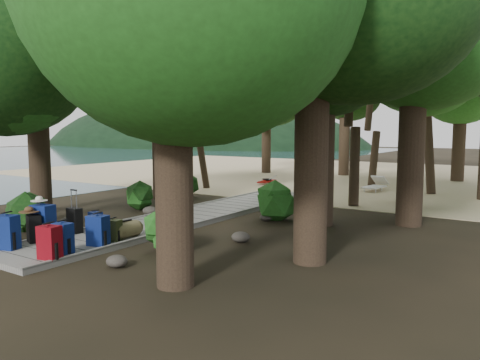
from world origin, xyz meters
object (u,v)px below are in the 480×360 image
Objects in this scene: backpack_right_b at (63,236)px; sun_lounger at (374,184)px; backpack_left_a at (8,230)px; backpack_left_d at (96,220)px; suitcase_on_boardwalk at (75,220)px; backpack_left_b at (34,227)px; lone_suitcase_on_sand at (309,184)px; kayak at (267,180)px; backpack_left_c at (43,220)px; backpack_right_d at (113,229)px; backpack_right_c at (98,229)px; duffel_right_khaki at (127,229)px; backpack_right_a at (49,241)px.

sun_lounger is (1.95, 13.64, -0.14)m from backpack_right_b.
backpack_left_a is 1.63× the size of backpack_left_d.
suitcase_on_boardwalk is at bearing 79.54° from backpack_left_a.
backpack_left_b is at bearing -96.74° from sun_lounger.
backpack_left_a reaches higher than sun_lounger.
lone_suitcase_on_sand reaches higher than kayak.
backpack_left_c is at bearing -97.18° from sun_lounger.
backpack_right_d is at bearing 59.55° from backpack_left_b.
sun_lounger is at bearing 77.58° from backpack_right_b.
backpack_left_c reaches higher than backpack_left_b.
lone_suitcase_on_sand is (-0.13, 10.41, -0.03)m from backpack_right_d.
backpack_left_b is 0.21× the size of kayak.
suitcase_on_boardwalk reaches higher than sun_lounger.
backpack_right_c is at bearing -95.94° from lone_suitcase_on_sand.
suitcase_on_boardwalk is at bearing 79.86° from backpack_left_c.
suitcase_on_boardwalk is at bearing -164.48° from duffel_right_khaki.
backpack_right_b is 0.95× the size of backpack_right_c.
backpack_right_a is 12.12m from lone_suitcase_on_sand.
duffel_right_khaki is (0.03, 0.38, -0.07)m from backpack_right_d.
backpack_left_b is 2.01m from duffel_right_khaki.
backpack_right_c is 1.07× the size of lone_suitcase_on_sand.
backpack_right_d is (-0.16, 1.70, -0.10)m from backpack_right_a.
sun_lounger is (2.08, 1.93, -0.03)m from lone_suitcase_on_sand.
backpack_left_c reaches higher than suitcase_on_boardwalk.
sun_lounger is at bearing 82.79° from duffel_right_khaki.
backpack_left_c is 1.63m from backpack_right_d.
backpack_right_d is 0.87× the size of suitcase_on_boardwalk.
backpack_left_a reaches higher than backpack_left_d.
backpack_left_d is at bearing 130.96° from backpack_right_c.
backpack_left_c is 1.29× the size of backpack_right_b.
backpack_right_a is 1.20× the size of suitcase_on_boardwalk.
suitcase_on_boardwalk is at bearing -98.07° from backpack_left_d.
backpack_left_b is 1.10m from suitcase_on_boardwalk.
backpack_right_d is at bearing -69.11° from kayak.
backpack_left_c is (-0.04, 0.26, 0.10)m from backpack_left_b.
backpack_left_d is 0.87× the size of duffel_right_khaki.
backpack_left_b reaches higher than sun_lounger.
duffel_right_khaki is at bearing 81.01° from backpack_right_c.
duffel_right_khaki is at bearing 67.60° from backpack_left_b.
backpack_right_d is 0.17× the size of kayak.
backpack_right_d is at bearing 85.83° from backpack_right_b.
duffel_right_khaki is (0.03, 1.68, -0.15)m from backpack_right_b.
backpack_left_b is 1.12× the size of suitcase_on_boardwalk.
kayak is at bearing 82.16° from backpack_left_a.
duffel_right_khaki is 1.48m from suitcase_on_boardwalk.
backpack_left_b reaches higher than duffel_right_khaki.
backpack_right_c reaches higher than backpack_right_d.
kayak is (-3.22, 12.62, -0.30)m from backpack_right_c.
kayak is at bearing 143.23° from lone_suitcase_on_sand.
kayak is at bearing 93.78° from backpack_right_a.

